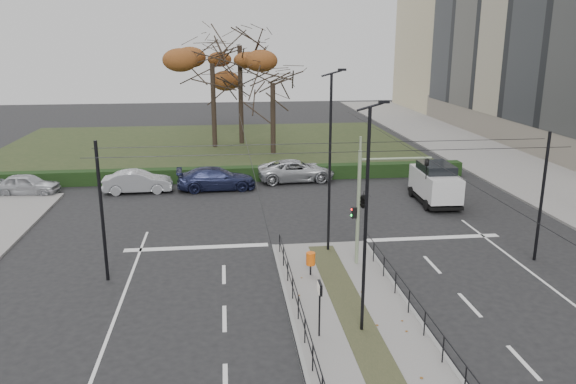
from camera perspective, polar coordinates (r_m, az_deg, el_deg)
The scene contains 20 objects.
ground at distance 23.43m, azimuth 5.23°, elevation -9.76°, with size 140.00×140.00×0.00m, color black.
median_island at distance 21.21m, azimuth 6.64°, elevation -12.42°, with size 4.40×15.00×0.14m, color slate.
sidewalk_east at distance 49.30m, azimuth 20.76°, elevation 2.85°, with size 8.00×90.00×0.14m, color slate.
park at distance 53.67m, azimuth -8.10°, elevation 4.63°, with size 38.00×26.00×0.10m, color #253118.
hedge at distance 40.47m, azimuth -8.52°, elevation 1.75°, with size 38.00×1.00×1.00m, color black.
median_railing at distance 20.72m, azimuth 6.78°, elevation -10.33°, with size 4.14×13.24×0.92m.
catenary at distance 23.71m, azimuth 4.64°, elevation -0.59°, with size 20.00×34.00×6.00m.
traffic_light at distance 24.74m, azimuth 7.86°, elevation -0.68°, with size 3.51×2.00×5.16m.
litter_bin at distance 24.00m, azimuth 2.32°, elevation -6.82°, with size 0.39×0.39×1.01m.
info_panel at distance 19.02m, azimuth 3.23°, elevation -10.32°, with size 0.11×0.51×1.97m.
streetlamp_median_near at distance 18.63m, azimuth 7.96°, elevation -2.79°, with size 0.66×0.14×7.92m.
streetlamp_median_far at distance 25.80m, azimuth 4.31°, elevation 3.10°, with size 0.71×0.14×8.49m.
parked_car_first at distance 40.33m, azimuth -24.99°, elevation 0.70°, with size 1.66×4.12×1.40m, color #AFB1B7.
parked_car_second at distance 38.43m, azimuth -15.01°, elevation 1.02°, with size 1.56×4.48×1.48m, color #AFB1B7.
parked_car_third at distance 38.14m, azimuth -7.29°, elevation 1.36°, with size 2.14×5.25×1.52m, color #1C2143.
parked_car_fourth at distance 40.12m, azimuth 0.84°, elevation 2.18°, with size 2.52×5.47×1.52m, color #AFB1B7.
white_van at distance 35.79m, azimuth 14.72°, elevation 0.92°, with size 2.30×4.79×2.50m.
rust_tree at distance 52.22m, azimuth -7.72°, elevation 12.79°, with size 9.31×9.31×9.98m.
bare_tree_center at distance 53.76m, azimuth -4.92°, elevation 13.91°, with size 6.80×6.80×12.17m.
bare_tree_near at distance 49.02m, azimuth -1.56°, elevation 10.49°, with size 6.09×6.09×8.10m.
Camera 1 is at (-4.52, -20.73, 9.93)m, focal length 35.00 mm.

